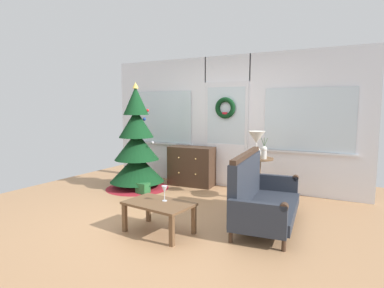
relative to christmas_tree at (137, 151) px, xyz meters
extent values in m
plane|color=#AD7F56|center=(1.44, -1.08, -0.73)|extent=(6.76, 6.76, 0.00)
cube|color=white|center=(-0.08, 1.01, 0.55)|extent=(2.15, 0.08, 2.55)
cube|color=white|center=(2.97, 1.01, 0.55)|extent=(2.15, 0.08, 2.55)
cube|color=white|center=(1.44, 1.01, 1.57)|extent=(0.94, 0.08, 0.50)
cube|color=silver|center=(1.44, 0.97, 0.30)|extent=(0.90, 0.05, 2.05)
cube|color=white|center=(1.44, 0.95, -0.28)|extent=(0.78, 0.02, 0.80)
cube|color=silver|center=(1.44, 0.95, 0.67)|extent=(0.78, 0.01, 1.10)
cube|color=silver|center=(-0.08, 0.95, 0.62)|extent=(1.50, 0.01, 1.10)
cube|color=silver|center=(2.97, 0.95, 0.62)|extent=(1.50, 0.01, 1.10)
cube|color=silver|center=(-0.08, 0.94, 0.05)|extent=(1.59, 0.06, 0.03)
cube|color=silver|center=(2.97, 0.94, 0.05)|extent=(1.59, 0.06, 0.03)
torus|color=black|center=(1.44, 0.91, 0.82)|extent=(0.41, 0.09, 0.41)
cube|color=red|center=(1.44, 0.89, 0.69)|extent=(0.10, 0.02, 0.10)
cylinder|color=#4C331E|center=(0.00, 0.00, -0.63)|extent=(0.10, 0.10, 0.20)
cone|color=maroon|center=(0.00, 0.00, -0.68)|extent=(1.21, 1.21, 0.10)
cone|color=#0F3819|center=(0.00, 0.00, -0.32)|extent=(1.04, 1.04, 0.54)
cone|color=#0F3819|center=(0.00, 0.00, 0.11)|extent=(0.85, 0.85, 0.54)
cone|color=#0F3819|center=(0.00, 0.00, 0.53)|extent=(0.66, 0.66, 0.54)
cone|color=#0F3819|center=(0.00, 0.00, 0.96)|extent=(0.48, 0.48, 0.54)
cone|color=#E0BC4C|center=(0.00, 0.00, 1.25)|extent=(0.12, 0.12, 0.12)
sphere|color=red|center=(-0.41, 0.05, -0.18)|extent=(0.08, 0.08, 0.08)
sphere|color=gold|center=(-0.15, 0.28, 0.10)|extent=(0.06, 0.06, 0.06)
sphere|color=silver|center=(0.34, 0.04, 0.18)|extent=(0.05, 0.05, 0.05)
sphere|color=#264CB2|center=(0.00, 0.26, 0.60)|extent=(0.07, 0.07, 0.07)
sphere|color=red|center=(0.14, 0.18, 0.78)|extent=(0.06, 0.06, 0.06)
cube|color=#3D281C|center=(0.82, 0.71, -0.34)|extent=(0.93, 0.48, 0.78)
sphere|color=tan|center=(0.65, 0.48, -0.15)|extent=(0.03, 0.03, 0.03)
sphere|color=tan|center=(1.01, 0.50, -0.15)|extent=(0.03, 0.03, 0.03)
sphere|color=tan|center=(0.65, 0.48, -0.45)|extent=(0.03, 0.03, 0.03)
sphere|color=tan|center=(1.01, 0.50, -0.45)|extent=(0.03, 0.03, 0.03)
cylinder|color=#3D281C|center=(3.12, -1.44, -0.66)|extent=(0.05, 0.05, 0.14)
cylinder|color=#3D281C|center=(2.96, 0.05, -0.66)|extent=(0.05, 0.05, 0.14)
cylinder|color=#3D281C|center=(2.53, -1.50, -0.66)|extent=(0.05, 0.05, 0.14)
cylinder|color=#3D281C|center=(2.36, -0.01, -0.66)|extent=(0.05, 0.05, 0.14)
cube|color=#282D38|center=(2.74, -0.72, -0.52)|extent=(0.87, 1.51, 0.14)
cube|color=#282D38|center=(2.45, -0.76, -0.14)|extent=(0.27, 1.44, 0.62)
cube|color=#3D281C|center=(2.45, -0.76, 0.20)|extent=(0.23, 1.41, 0.06)
cube|color=#282D38|center=(2.83, -1.48, -0.40)|extent=(0.67, 0.16, 0.38)
cylinder|color=#3D281C|center=(3.12, -1.45, -0.23)|extent=(0.10, 0.10, 0.09)
cube|color=#282D38|center=(2.66, 0.04, -0.40)|extent=(0.67, 0.16, 0.38)
cylinder|color=#3D281C|center=(2.95, 0.07, -0.23)|extent=(0.10, 0.10, 0.09)
cylinder|color=brown|center=(2.31, 0.30, -0.01)|extent=(0.48, 0.48, 0.02)
cylinder|color=brown|center=(2.31, 0.30, -0.37)|extent=(0.07, 0.07, 0.70)
cube|color=brown|center=(2.47, 0.30, -0.71)|extent=(0.20, 0.05, 0.04)
cube|color=brown|center=(2.23, 0.43, -0.71)|extent=(0.14, 0.20, 0.04)
cube|color=brown|center=(2.23, 0.16, -0.71)|extent=(0.14, 0.20, 0.04)
sphere|color=silver|center=(2.25, 0.34, 0.08)|extent=(0.16, 0.16, 0.16)
cylinder|color=silver|center=(2.25, 0.34, 0.21)|extent=(0.02, 0.02, 0.06)
cone|color=silver|center=(2.25, 0.34, 0.34)|extent=(0.28, 0.28, 0.20)
cylinder|color=beige|center=(2.41, 0.24, 0.08)|extent=(0.09, 0.09, 0.16)
sphere|color=beige|center=(2.41, 0.24, 0.16)|extent=(0.10, 0.10, 0.10)
cylinder|color=#4C7042|center=(2.39, 0.24, 0.26)|extent=(0.07, 0.01, 0.17)
cylinder|color=#4C7042|center=(2.41, 0.24, 0.26)|extent=(0.01, 0.01, 0.18)
cylinder|color=#4C7042|center=(2.43, 0.24, 0.26)|extent=(0.07, 0.01, 0.17)
cube|color=brown|center=(1.62, -1.65, -0.35)|extent=(0.89, 0.61, 0.03)
cube|color=brown|center=(1.22, -1.82, -0.55)|extent=(0.05, 0.05, 0.36)
cube|color=brown|center=(1.98, -1.91, -0.55)|extent=(0.05, 0.05, 0.36)
cube|color=brown|center=(1.27, -1.39, -0.55)|extent=(0.05, 0.05, 0.36)
cube|color=brown|center=(2.03, -1.47, -0.55)|extent=(0.05, 0.05, 0.36)
cylinder|color=silver|center=(1.65, -1.56, -0.33)|extent=(0.06, 0.06, 0.01)
cylinder|color=silver|center=(1.65, -1.56, -0.28)|extent=(0.01, 0.01, 0.10)
cone|color=silver|center=(1.65, -1.56, -0.19)|extent=(0.08, 0.08, 0.09)
cube|color=#266633|center=(0.35, -0.29, -0.62)|extent=(0.21, 0.18, 0.21)
camera|label=1|loc=(3.84, -4.88, 0.85)|focal=30.12mm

